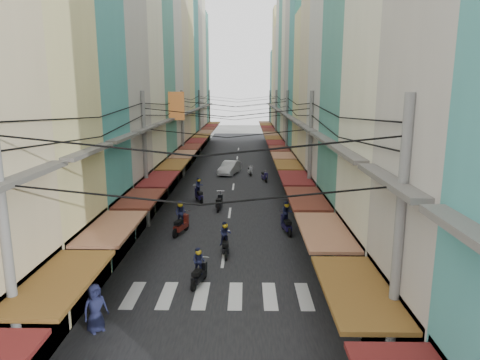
# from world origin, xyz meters

# --- Properties ---
(ground) EXTENTS (160.00, 160.00, 0.00)m
(ground) POSITION_xyz_m (0.00, 0.00, 0.00)
(ground) COLOR #62625E
(ground) RESTS_ON ground
(road) EXTENTS (10.00, 80.00, 0.02)m
(road) POSITION_xyz_m (0.00, 20.00, 0.01)
(road) COLOR black
(road) RESTS_ON ground
(sidewalk_left) EXTENTS (3.00, 80.00, 0.06)m
(sidewalk_left) POSITION_xyz_m (-6.50, 20.00, 0.03)
(sidewalk_left) COLOR slate
(sidewalk_left) RESTS_ON ground
(sidewalk_right) EXTENTS (3.00, 80.00, 0.06)m
(sidewalk_right) POSITION_xyz_m (6.50, 20.00, 0.03)
(sidewalk_right) COLOR slate
(sidewalk_right) RESTS_ON ground
(crosswalk) EXTENTS (7.55, 2.40, 0.01)m
(crosswalk) POSITION_xyz_m (-0.00, -6.00, 0.03)
(crosswalk) COLOR silver
(crosswalk) RESTS_ON ground
(building_row_left) EXTENTS (7.80, 67.67, 23.70)m
(building_row_left) POSITION_xyz_m (-7.92, 16.56, 9.78)
(building_row_left) COLOR beige
(building_row_left) RESTS_ON ground
(building_row_right) EXTENTS (7.80, 68.98, 22.59)m
(building_row_right) POSITION_xyz_m (7.92, 16.45, 9.41)
(building_row_right) COLOR teal
(building_row_right) RESTS_ON ground
(utility_poles) EXTENTS (10.20, 66.13, 8.20)m
(utility_poles) POSITION_xyz_m (0.00, 15.01, 6.59)
(utility_poles) COLOR slate
(utility_poles) RESTS_ON ground
(white_car) EXTENTS (4.85, 2.89, 1.60)m
(white_car) POSITION_xyz_m (-0.54, 19.77, 0.00)
(white_car) COLOR silver
(white_car) RESTS_ON ground
(bicycle) EXTENTS (1.53, 0.64, 1.03)m
(bicycle) POSITION_xyz_m (6.48, -0.05, 0.00)
(bicycle) COLOR black
(bicycle) RESTS_ON ground
(moving_scooters) EXTENTS (6.72, 25.87, 1.99)m
(moving_scooters) POSITION_xyz_m (-0.21, 3.89, 0.55)
(moving_scooters) COLOR black
(moving_scooters) RESTS_ON ground
(parked_scooters) EXTENTS (13.31, 13.26, 0.98)m
(parked_scooters) POSITION_xyz_m (4.45, -5.76, 0.48)
(parked_scooters) COLOR black
(parked_scooters) RESTS_ON ground
(pedestrians) EXTENTS (14.06, 21.44, 2.23)m
(pedestrians) POSITION_xyz_m (-4.53, 2.76, 1.04)
(pedestrians) COLOR #281F29
(pedestrians) RESTS_ON ground
(market_umbrella) EXTENTS (2.49, 2.49, 2.62)m
(market_umbrella) POSITION_xyz_m (5.77, -6.76, 2.31)
(market_umbrella) COLOR #B2B2B7
(market_umbrella) RESTS_ON ground
(traffic_sign) EXTENTS (0.10, 0.58, 2.65)m
(traffic_sign) POSITION_xyz_m (4.87, -1.39, 1.91)
(traffic_sign) COLOR slate
(traffic_sign) RESTS_ON ground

